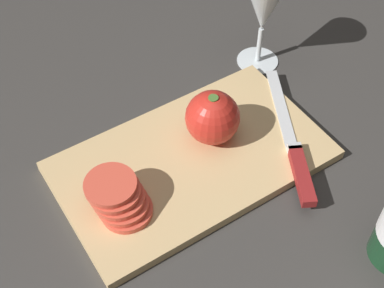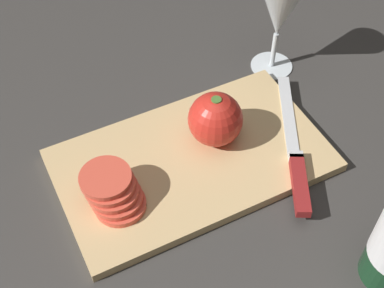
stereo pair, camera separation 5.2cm
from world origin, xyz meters
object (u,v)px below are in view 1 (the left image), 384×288
(wine_glass, at_px, (264,7))
(knife, at_px, (297,161))
(tomato_slice_stack_near, at_px, (119,198))
(whole_tomato, at_px, (212,118))

(wine_glass, relative_size, knife, 0.67)
(wine_glass, relative_size, tomato_slice_stack_near, 1.77)
(tomato_slice_stack_near, bearing_deg, knife, -15.87)
(wine_glass, xyz_separation_m, whole_tomato, (-0.18, -0.11, -0.06))
(tomato_slice_stack_near, bearing_deg, whole_tomato, 12.47)
(wine_glass, height_order, whole_tomato, wine_glass)
(whole_tomato, bearing_deg, knife, -56.09)
(wine_glass, distance_m, knife, 0.27)
(whole_tomato, relative_size, tomato_slice_stack_near, 0.87)
(whole_tomato, bearing_deg, tomato_slice_stack_near, -167.53)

